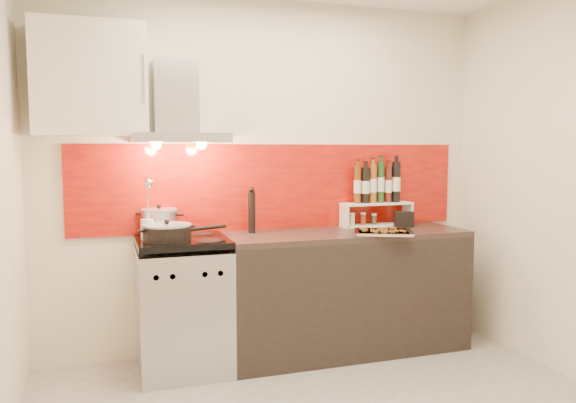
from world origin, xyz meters
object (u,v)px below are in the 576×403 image
object	(u,v)px
range_stove	(183,307)
stock_pot	(159,222)
counter	(345,291)
baking_tray	(383,232)
pepper_mill	(252,211)
saute_pan	(168,232)

from	to	relation	value
range_stove	stock_pot	distance (m)	0.61
counter	baking_tray	world-z (taller)	baking_tray
baking_tray	range_stove	bearing A→B (deg)	171.87
stock_pot	pepper_mill	world-z (taller)	pepper_mill
stock_pot	pepper_mill	bearing A→B (deg)	-3.19
range_stove	counter	bearing A→B (deg)	0.23
range_stove	pepper_mill	xyz separation A→B (m)	(0.52, 0.16, 0.62)
counter	baking_tray	distance (m)	0.55
counter	pepper_mill	size ratio (longest dim) A/B	5.40
range_stove	counter	world-z (taller)	range_stove
saute_pan	baking_tray	bearing A→B (deg)	-4.75
pepper_mill	baking_tray	distance (m)	0.96
saute_pan	counter	bearing A→B (deg)	3.51
pepper_mill	baking_tray	size ratio (longest dim) A/B	0.67
counter	stock_pot	size ratio (longest dim) A/B	7.19
counter	stock_pot	xyz separation A→B (m)	(-1.33, 0.19, 0.55)
counter	stock_pot	world-z (taller)	stock_pot
counter	baking_tray	bearing A→B (deg)	-45.97
counter	saute_pan	bearing A→B (deg)	-176.49
counter	pepper_mill	world-z (taller)	pepper_mill
range_stove	counter	distance (m)	1.20
saute_pan	baking_tray	xyz separation A→B (m)	(1.50, -0.12, -0.05)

